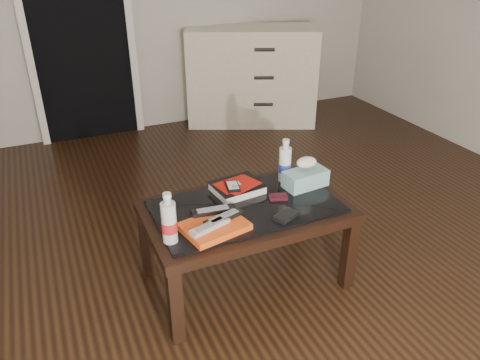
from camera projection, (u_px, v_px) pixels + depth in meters
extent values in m
plane|color=black|center=(245.00, 285.00, 2.48)|extent=(5.00, 5.00, 0.00)
cube|color=black|center=(78.00, 23.00, 3.86)|extent=(0.80, 0.05, 2.00)
cube|color=silver|center=(23.00, 27.00, 3.69)|extent=(0.06, 0.04, 2.04)
cube|color=silver|center=(129.00, 20.00, 3.99)|extent=(0.06, 0.04, 2.04)
cube|color=black|center=(175.00, 306.00, 2.06)|extent=(0.06, 0.06, 0.40)
cube|color=black|center=(349.00, 254.00, 2.39)|extent=(0.06, 0.06, 0.40)
cube|color=black|center=(147.00, 243.00, 2.48)|extent=(0.06, 0.06, 0.40)
cube|color=black|center=(297.00, 206.00, 2.81)|extent=(0.06, 0.06, 0.40)
cube|color=black|center=(246.00, 212.00, 2.33)|extent=(1.00, 0.60, 0.05)
cube|color=black|center=(246.00, 206.00, 2.31)|extent=(0.90, 0.50, 0.01)
cube|color=silver|center=(252.00, 76.00, 4.46)|extent=(1.30, 0.94, 0.90)
cylinder|color=black|center=(263.00, 104.00, 4.34)|extent=(0.18, 0.11, 0.04)
cylinder|color=black|center=(264.00, 78.00, 4.23)|extent=(0.18, 0.11, 0.04)
cylinder|color=black|center=(265.00, 50.00, 4.11)|extent=(0.18, 0.11, 0.04)
cube|color=#E04D15|center=(214.00, 226.00, 2.12)|extent=(0.32, 0.26, 0.03)
cube|color=#A1A0A5|center=(210.00, 226.00, 2.07)|extent=(0.21, 0.11, 0.02)
cube|color=black|center=(224.00, 217.00, 2.14)|extent=(0.21, 0.10, 0.02)
cube|color=black|center=(213.00, 210.00, 2.19)|extent=(0.20, 0.07, 0.02)
cube|color=black|center=(237.00, 188.00, 2.42)|extent=(0.27, 0.23, 0.05)
cube|color=#B5140C|center=(235.00, 184.00, 2.40)|extent=(0.21, 0.17, 0.01)
cube|color=black|center=(233.00, 186.00, 2.36)|extent=(0.09, 0.12, 0.02)
cube|color=black|center=(278.00, 197.00, 2.36)|extent=(0.10, 0.07, 0.02)
cube|color=black|center=(286.00, 216.00, 2.21)|extent=(0.14, 0.11, 0.02)
cylinder|color=silver|center=(169.00, 218.00, 1.99)|extent=(0.07, 0.07, 0.24)
cylinder|color=silver|center=(285.00, 160.00, 2.49)|extent=(0.07, 0.07, 0.24)
cube|color=teal|center=(305.00, 178.00, 2.47)|extent=(0.24, 0.14, 0.09)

